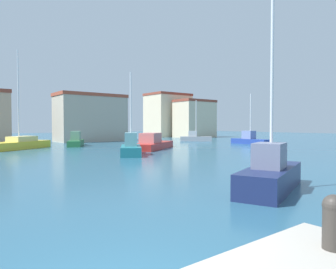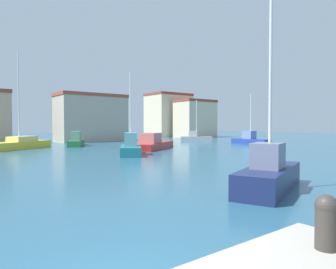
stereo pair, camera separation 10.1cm
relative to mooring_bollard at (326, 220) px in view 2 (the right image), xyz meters
name	(u,v)px [view 2 (the right image)]	position (x,y,z in m)	size (l,w,h in m)	color
water	(158,152)	(13.39, 22.04, -1.47)	(160.00, 160.00, 0.00)	#285670
mooring_bollard	(326,220)	(0.00, 0.00, 0.00)	(0.26, 0.26, 0.64)	#38332D
sailboat_navy_far_left	(269,173)	(6.84, 5.42, -0.80)	(5.33, 3.28, 9.07)	#19234C
sailboat_blue_outer_mooring	(250,140)	(30.49, 24.49, -0.87)	(1.69, 5.61, 6.76)	#233D93
sailboat_yellow_center_channel	(20,144)	(3.88, 34.01, -0.91)	(7.43, 6.19, 10.48)	gold
sailboat_teal_distant_north	(131,147)	(9.89, 21.12, -0.81)	(4.01, 5.22, 7.03)	#1E707A
motorboat_green_mid_harbor	(76,141)	(10.43, 35.01, -0.86)	(3.73, 5.39, 1.80)	#28703D
motorboat_red_distant_east	(153,144)	(15.20, 25.48, -0.89)	(7.89, 6.67, 1.73)	#B22823
sailboat_grey_behind_lamppost	(196,138)	(29.63, 34.35, -0.90)	(4.46, 4.42, 6.48)	gray
yacht_club	(91,118)	(16.36, 44.10, 2.24)	(10.55, 5.36, 7.39)	#B2A893
waterfront_apartments	(195,119)	(39.70, 45.45, 2.40)	(7.93, 5.22, 7.72)	beige
harbor_office	(168,115)	(37.99, 52.30, 3.26)	(8.83, 6.83, 9.43)	beige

